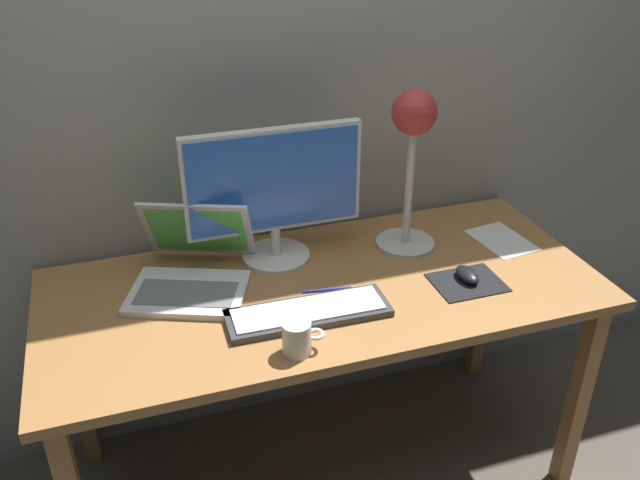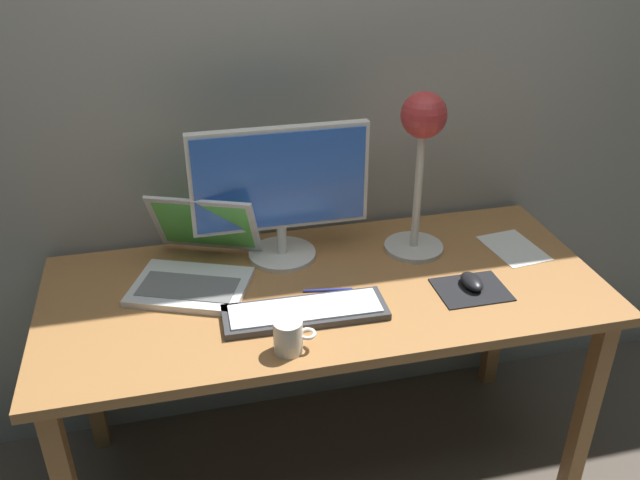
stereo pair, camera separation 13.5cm
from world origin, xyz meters
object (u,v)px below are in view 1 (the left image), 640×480
monitor (274,189)px  coffee_mug (298,338)px  laptop (193,262)px  mouse (467,275)px  desk_lamp (412,140)px  keyboard_main (308,312)px  pen (326,290)px

monitor → coffee_mug: monitor is taller
laptop → mouse: laptop is taller
desk_lamp → mouse: (0.08, -0.25, -0.33)m
desk_lamp → keyboard_main: bearing=-146.4°
keyboard_main → laptop: laptop is taller
pen → mouse: bearing=-10.3°
monitor → laptop: (-0.26, -0.05, -0.17)m
mouse → coffee_mug: bearing=-163.9°
laptop → keyboard_main: bearing=-45.9°
desk_lamp → coffee_mug: size_ratio=4.68×
coffee_mug → desk_lamp: bearing=40.5°
monitor → keyboard_main: 0.39m
desk_lamp → pen: bearing=-152.3°
monitor → pen: monitor is taller
coffee_mug → pen: size_ratio=0.77×
coffee_mug → pen: coffee_mug is taller
monitor → laptop: 0.31m
monitor → keyboard_main: bearing=-89.5°
keyboard_main → desk_lamp: 0.60m
desk_lamp → pen: 0.51m
keyboard_main → coffee_mug: bearing=-117.1°
desk_lamp → coffee_mug: desk_lamp is taller
monitor → mouse: (0.49, -0.30, -0.21)m
mouse → laptop: bearing=162.0°
desk_lamp → mouse: bearing=-71.0°
keyboard_main → coffee_mug: coffee_mug is taller
monitor → desk_lamp: bearing=-7.0°
laptop → pen: 0.39m
mouse → pen: (-0.41, 0.07, -0.02)m
laptop → coffee_mug: laptop is taller
monitor → mouse: 0.61m
pen → monitor: bearing=111.1°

